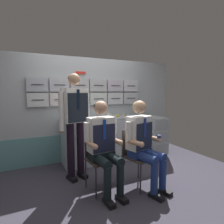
{
  "coord_description": "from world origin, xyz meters",
  "views": [
    {
      "loc": [
        -1.26,
        -2.47,
        1.46
      ],
      "look_at": [
        0.13,
        0.42,
        1.1
      ],
      "focal_mm": 30.12,
      "sensor_mm": 36.0,
      "label": 1
    }
  ],
  "objects_px": {
    "service_trolley": "(153,134)",
    "crew_member_left": "(104,142)",
    "crew_member_standing": "(75,116)",
    "crew_member_right": "(143,140)",
    "water_bottle_blue_cap": "(74,113)",
    "folding_chair_right": "(135,150)",
    "folding_chair_left": "(99,152)",
    "snack_banana": "(118,116)",
    "espresso_cup_small": "(124,115)"
  },
  "relations": [
    {
      "from": "folding_chair_right",
      "to": "crew_member_standing",
      "type": "distance_m",
      "value": 1.1
    },
    {
      "from": "crew_member_left",
      "to": "crew_member_right",
      "type": "height_order",
      "value": "crew_member_left"
    },
    {
      "from": "crew_member_standing",
      "to": "espresso_cup_small",
      "type": "bearing_deg",
      "value": 23.83
    },
    {
      "from": "folding_chair_left",
      "to": "crew_member_standing",
      "type": "distance_m",
      "value": 0.71
    },
    {
      "from": "water_bottle_blue_cap",
      "to": "crew_member_left",
      "type": "bearing_deg",
      "value": -83.17
    },
    {
      "from": "crew_member_standing",
      "to": "crew_member_right",
      "type": "bearing_deg",
      "value": -41.48
    },
    {
      "from": "espresso_cup_small",
      "to": "folding_chair_right",
      "type": "bearing_deg",
      "value": -110.91
    },
    {
      "from": "crew_member_right",
      "to": "crew_member_left",
      "type": "bearing_deg",
      "value": 166.48
    },
    {
      "from": "folding_chair_right",
      "to": "crew_member_right",
      "type": "bearing_deg",
      "value": -75.34
    },
    {
      "from": "folding_chair_left",
      "to": "espresso_cup_small",
      "type": "distance_m",
      "value": 1.44
    },
    {
      "from": "crew_member_standing",
      "to": "snack_banana",
      "type": "height_order",
      "value": "crew_member_standing"
    },
    {
      "from": "folding_chair_left",
      "to": "espresso_cup_small",
      "type": "relative_size",
      "value": 14.58
    },
    {
      "from": "service_trolley",
      "to": "folding_chair_left",
      "type": "height_order",
      "value": "service_trolley"
    },
    {
      "from": "service_trolley",
      "to": "espresso_cup_small",
      "type": "height_order",
      "value": "espresso_cup_small"
    },
    {
      "from": "crew_member_left",
      "to": "crew_member_standing",
      "type": "xyz_separation_m",
      "value": [
        -0.25,
        0.59,
        0.31
      ]
    },
    {
      "from": "crew_member_left",
      "to": "crew_member_right",
      "type": "relative_size",
      "value": 1.0
    },
    {
      "from": "crew_member_standing",
      "to": "snack_banana",
      "type": "bearing_deg",
      "value": 28.26
    },
    {
      "from": "crew_member_right",
      "to": "water_bottle_blue_cap",
      "type": "bearing_deg",
      "value": 119.7
    },
    {
      "from": "folding_chair_left",
      "to": "espresso_cup_small",
      "type": "height_order",
      "value": "espresso_cup_small"
    },
    {
      "from": "crew_member_standing",
      "to": "water_bottle_blue_cap",
      "type": "relative_size",
      "value": 5.9
    },
    {
      "from": "service_trolley",
      "to": "espresso_cup_small",
      "type": "xyz_separation_m",
      "value": [
        -0.7,
        0.12,
        0.47
      ]
    },
    {
      "from": "crew_member_right",
      "to": "snack_banana",
      "type": "bearing_deg",
      "value": 79.17
    },
    {
      "from": "service_trolley",
      "to": "snack_banana",
      "type": "relative_size",
      "value": 5.07
    },
    {
      "from": "espresso_cup_small",
      "to": "crew_member_standing",
      "type": "bearing_deg",
      "value": -156.17
    },
    {
      "from": "crew_member_right",
      "to": "folding_chair_right",
      "type": "bearing_deg",
      "value": 104.66
    },
    {
      "from": "water_bottle_blue_cap",
      "to": "snack_banana",
      "type": "bearing_deg",
      "value": 3.84
    },
    {
      "from": "service_trolley",
      "to": "crew_member_left",
      "type": "height_order",
      "value": "crew_member_left"
    },
    {
      "from": "service_trolley",
      "to": "crew_member_right",
      "type": "bearing_deg",
      "value": -133.19
    },
    {
      "from": "water_bottle_blue_cap",
      "to": "crew_member_standing",
      "type": "bearing_deg",
      "value": -102.72
    },
    {
      "from": "espresso_cup_small",
      "to": "snack_banana",
      "type": "distance_m",
      "value": 0.14
    },
    {
      "from": "crew_member_right",
      "to": "crew_member_standing",
      "type": "height_order",
      "value": "crew_member_standing"
    },
    {
      "from": "service_trolley",
      "to": "snack_banana",
      "type": "xyz_separation_m",
      "value": [
        -0.83,
        0.16,
        0.46
      ]
    },
    {
      "from": "service_trolley",
      "to": "espresso_cup_small",
      "type": "bearing_deg",
      "value": 170.52
    },
    {
      "from": "crew_member_standing",
      "to": "water_bottle_blue_cap",
      "type": "height_order",
      "value": "crew_member_standing"
    },
    {
      "from": "espresso_cup_small",
      "to": "snack_banana",
      "type": "bearing_deg",
      "value": 161.9
    },
    {
      "from": "folding_chair_left",
      "to": "water_bottle_blue_cap",
      "type": "height_order",
      "value": "water_bottle_blue_cap"
    },
    {
      "from": "crew_member_left",
      "to": "water_bottle_blue_cap",
      "type": "bearing_deg",
      "value": 96.83
    },
    {
      "from": "service_trolley",
      "to": "water_bottle_blue_cap",
      "type": "height_order",
      "value": "water_bottle_blue_cap"
    },
    {
      "from": "folding_chair_left",
      "to": "crew_member_right",
      "type": "relative_size",
      "value": 0.66
    },
    {
      "from": "snack_banana",
      "to": "crew_member_left",
      "type": "bearing_deg",
      "value": -125.28
    },
    {
      "from": "espresso_cup_small",
      "to": "snack_banana",
      "type": "xyz_separation_m",
      "value": [
        -0.13,
        0.04,
        -0.01
      ]
    },
    {
      "from": "water_bottle_blue_cap",
      "to": "snack_banana",
      "type": "distance_m",
      "value": 0.97
    },
    {
      "from": "service_trolley",
      "to": "folding_chair_left",
      "type": "bearing_deg",
      "value": -152.92
    },
    {
      "from": "crew_member_left",
      "to": "snack_banana",
      "type": "distance_m",
      "value": 1.45
    },
    {
      "from": "water_bottle_blue_cap",
      "to": "folding_chair_left",
      "type": "bearing_deg",
      "value": -82.76
    },
    {
      "from": "crew_member_left",
      "to": "water_bottle_blue_cap",
      "type": "distance_m",
      "value": 1.16
    },
    {
      "from": "service_trolley",
      "to": "crew_member_left",
      "type": "relative_size",
      "value": 0.66
    },
    {
      "from": "folding_chair_left",
      "to": "crew_member_right",
      "type": "bearing_deg",
      "value": -26.68
    },
    {
      "from": "crew_member_right",
      "to": "water_bottle_blue_cap",
      "type": "xyz_separation_m",
      "value": [
        -0.71,
        1.25,
        0.31
      ]
    },
    {
      "from": "crew_member_left",
      "to": "snack_banana",
      "type": "height_order",
      "value": "crew_member_left"
    }
  ]
}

